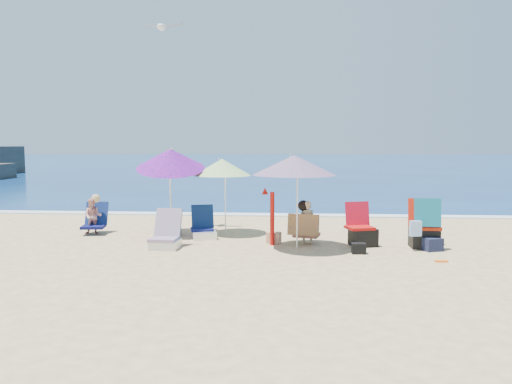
# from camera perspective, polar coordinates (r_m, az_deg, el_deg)

# --- Properties ---
(ground) EXTENTS (120.00, 120.00, 0.00)m
(ground) POSITION_cam_1_polar(r_m,az_deg,el_deg) (9.72, 1.33, -7.06)
(ground) COLOR #D8BC84
(ground) RESTS_ON ground
(sea) EXTENTS (120.00, 80.00, 0.12)m
(sea) POSITION_cam_1_polar(r_m,az_deg,el_deg) (54.51, 3.79, 3.31)
(sea) COLOR navy
(sea) RESTS_ON ground
(foam) EXTENTS (120.00, 0.50, 0.04)m
(foam) POSITION_cam_1_polar(r_m,az_deg,el_deg) (14.73, 2.36, -2.63)
(foam) COLOR white
(foam) RESTS_ON ground
(umbrella_turquoise) EXTENTS (2.03, 2.03, 1.92)m
(umbrella_turquoise) POSITION_cam_1_polar(r_m,az_deg,el_deg) (9.97, 4.38, 3.08)
(umbrella_turquoise) COLOR silver
(umbrella_turquoise) RESTS_ON ground
(umbrella_striped) EXTENTS (1.67, 1.67, 1.80)m
(umbrella_striped) POSITION_cam_1_polar(r_m,az_deg,el_deg) (11.61, -3.90, 2.84)
(umbrella_striped) COLOR white
(umbrella_striped) RESTS_ON ground
(umbrella_blue) EXTENTS (1.85, 1.90, 2.17)m
(umbrella_blue) POSITION_cam_1_polar(r_m,az_deg,el_deg) (11.62, -9.74, 3.77)
(umbrella_blue) COLOR silver
(umbrella_blue) RESTS_ON ground
(furled_umbrella) EXTENTS (0.29, 0.35, 1.23)m
(furled_umbrella) POSITION_cam_1_polar(r_m,az_deg,el_deg) (10.38, 1.70, -2.45)
(furled_umbrella) COLOR #B1120C
(furled_umbrella) RESTS_ON ground
(chair_navy) EXTENTS (0.69, 0.82, 0.71)m
(chair_navy) POSITION_cam_1_polar(r_m,az_deg,el_deg) (11.37, -6.01, -4.25)
(chair_navy) COLOR #0D154C
(chair_navy) RESTS_ON ground
(chair_rainbow) EXTENTS (0.60, 0.72, 0.78)m
(chair_rainbow) POSITION_cam_1_polar(r_m,az_deg,el_deg) (10.37, -10.26, -5.17)
(chair_rainbow) COLOR #DD4E51
(chair_rainbow) RESTS_ON ground
(camp_chair_left) EXTENTS (0.69, 0.67, 0.90)m
(camp_chair_left) POSITION_cam_1_polar(r_m,az_deg,el_deg) (10.66, 11.98, -4.56)
(camp_chair_left) COLOR #BC0F0D
(camp_chair_left) RESTS_ON ground
(camp_chair_right) EXTENTS (0.67, 0.74, 1.04)m
(camp_chair_right) POSITION_cam_1_polar(r_m,az_deg,el_deg) (10.73, 18.64, -4.10)
(camp_chair_right) COLOR red
(camp_chair_right) RESTS_ON ground
(person_center) EXTENTS (0.71, 0.63, 0.93)m
(person_center) POSITION_cam_1_polar(r_m,az_deg,el_deg) (10.56, 5.69, -3.56)
(person_center) COLOR tan
(person_center) RESTS_ON ground
(person_left) EXTENTS (0.59, 0.73, 0.94)m
(person_left) POSITION_cam_1_polar(r_m,az_deg,el_deg) (12.34, -18.04, -2.61)
(person_left) COLOR tan
(person_left) RESTS_ON ground
(bag_black_a) EXTENTS (0.27, 0.20, 0.19)m
(bag_black_a) POSITION_cam_1_polar(r_m,az_deg,el_deg) (11.72, -9.24, -4.45)
(bag_black_a) COLOR black
(bag_black_a) RESTS_ON ground
(bag_tan) EXTENTS (0.33, 0.27, 0.24)m
(bag_tan) POSITION_cam_1_polar(r_m,az_deg,el_deg) (10.67, 2.05, -5.25)
(bag_tan) COLOR tan
(bag_tan) RESTS_ON ground
(bag_navy_b) EXTENTS (0.41, 0.36, 0.26)m
(bag_navy_b) POSITION_cam_1_polar(r_m,az_deg,el_deg) (10.55, 19.49, -5.65)
(bag_navy_b) COLOR #191E38
(bag_navy_b) RESTS_ON ground
(bag_black_b) EXTENTS (0.27, 0.19, 0.21)m
(bag_black_b) POSITION_cam_1_polar(r_m,az_deg,el_deg) (9.90, 11.63, -6.32)
(bag_black_b) COLOR black
(bag_black_b) RESTS_ON ground
(orange_item) EXTENTS (0.23, 0.11, 0.03)m
(orange_item) POSITION_cam_1_polar(r_m,az_deg,el_deg) (9.66, 20.39, -7.41)
(orange_item) COLOR orange
(orange_item) RESTS_ON ground
(seagull) EXTENTS (0.94, 0.41, 0.16)m
(seagull) POSITION_cam_1_polar(r_m,az_deg,el_deg) (12.88, -10.71, 18.00)
(seagull) COLOR silver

